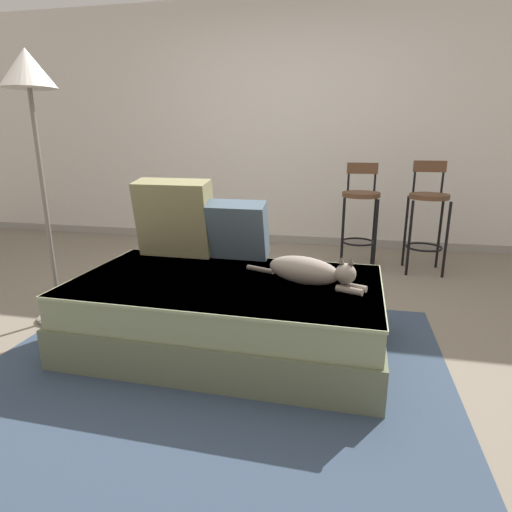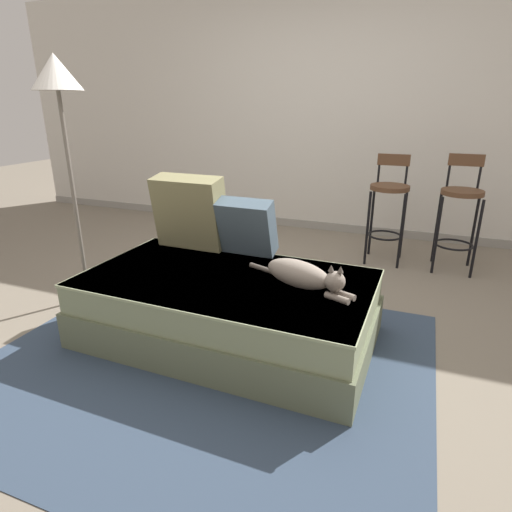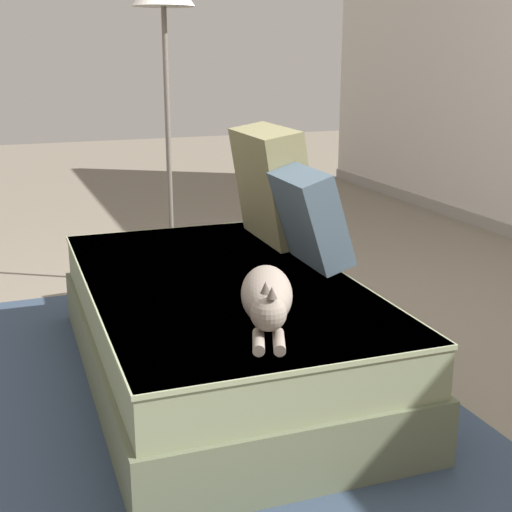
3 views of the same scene
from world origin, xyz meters
name	(u,v)px [view 1 (image 1 of 3)]	position (x,y,z in m)	size (l,w,h in m)	color
ground_plane	(244,318)	(0.00, 0.00, 0.00)	(16.00, 16.00, 0.00)	slate
wall_back_panel	(292,127)	(0.00, 2.25, 1.30)	(8.00, 0.10, 2.60)	silver
wall_baseboard_trim	(289,239)	(0.00, 2.20, 0.04)	(8.00, 0.02, 0.09)	gray
area_rug	(212,370)	(0.00, -0.70, 0.00)	(2.45, 2.11, 0.01)	#334256
couch	(227,312)	(0.00, -0.40, 0.21)	(1.77, 1.05, 0.41)	#636B50
throw_pillow_corner	(175,218)	(-0.47, 0.02, 0.67)	(0.50, 0.27, 0.52)	#847F56
throw_pillow_middle	(238,230)	(-0.03, 0.01, 0.61)	(0.38, 0.25, 0.40)	#4C6070
cat	(309,271)	(0.46, -0.38, 0.49)	(0.70, 0.35, 0.19)	gray
bar_stool_near_window	(360,208)	(0.77, 1.39, 0.57)	(0.34, 0.34, 0.97)	black
bar_stool_by_doorway	(427,211)	(1.35, 1.39, 0.56)	(0.34, 0.34, 0.99)	black
floor_lamp	(31,96)	(-1.22, -0.27, 1.43)	(0.32, 0.32, 1.69)	slate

